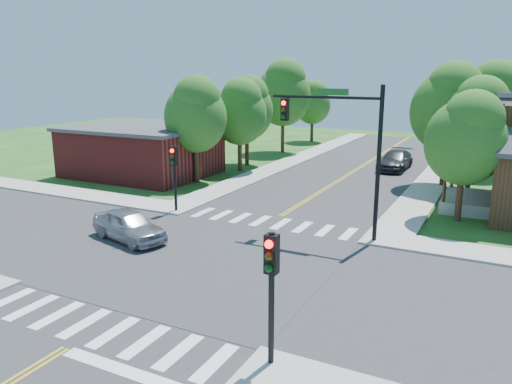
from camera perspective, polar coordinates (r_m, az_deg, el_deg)
The scene contains 25 objects.
ground at distance 21.09m, azimuth -5.63°, elevation -8.01°, with size 100.00×100.00×0.00m, color #224A17.
road_ns at distance 21.08m, azimuth -5.63°, elevation -7.96°, with size 10.00×90.00×0.04m, color #2D2D30.
road_ew at distance 21.08m, azimuth -5.63°, elevation -7.94°, with size 90.00×10.00×0.04m, color #2D2D30.
intersection_patch at distance 21.09m, azimuth -5.63°, elevation -8.01°, with size 10.20×10.20×0.06m, color #2D2D30.
sidewalk_nw at distance 42.45m, azimuth -12.22°, elevation 2.91°, with size 40.00×40.00×0.14m.
crosswalk_north at distance 26.20m, azimuth 1.67°, elevation -3.48°, with size 8.85×2.00×0.01m.
crosswalk_south at distance 16.69m, azimuth -17.52°, elevation -14.57°, with size 8.85×2.00×0.01m.
centerline at distance 21.07m, azimuth -5.64°, elevation -7.89°, with size 0.30×90.00×0.01m.
stop_bar at distance 14.33m, azimuth -14.01°, elevation -19.59°, with size 4.60×0.45×0.09m, color white.
signal_mast_ne at distance 23.24m, azimuth 9.90°, elevation 6.26°, with size 5.30×0.42×7.20m.
signal_pole_se at distance 13.00m, azimuth 1.74°, elevation -9.45°, with size 0.34×0.42×3.80m.
signal_pole_nw at distance 27.86m, azimuth -9.33°, elevation 2.93°, with size 0.34×0.42×3.80m.
building_nw at distance 39.15m, azimuth -12.91°, elevation 4.68°, with size 10.40×8.40×3.73m.
tree_e_a at distance 27.75m, azimuth 22.97°, elevation 5.88°, with size 4.06×3.86×6.91m.
tree_e_b at distance 34.29m, azimuth 23.84°, elevation 7.81°, with size 4.45×4.23×7.56m.
tree_e_c at distance 42.41m, azimuth 25.23°, elevation 9.55°, with size 5.09×4.83×8.65m.
tree_e_d at distance 51.35m, azimuth 25.26°, elevation 9.31°, with size 4.50×4.28×7.65m.
tree_w_a at distance 35.29m, azimuth -6.89°, elevation 8.99°, with size 4.45×4.22×7.56m.
tree_w_b at distance 41.76m, azimuth -0.99°, elevation 9.75°, with size 4.42×4.19×7.51m.
tree_w_c at distance 48.60m, azimuth 3.19°, elevation 11.44°, with size 5.30×5.03×9.00m.
tree_w_d at distance 56.71m, azimuth 6.55°, elevation 10.25°, with size 4.02×3.82×6.84m.
tree_house at distance 35.82m, azimuth 21.29°, elevation 9.19°, with size 4.98×4.73×8.46m.
tree_bldg at distance 39.20m, azimuth -1.83°, elevation 9.32°, with size 4.31×4.10×7.34m.
car_silver at distance 24.07m, azimuth -14.31°, elevation -3.78°, with size 4.57×2.81×1.45m, color #A6A8AD.
car_dgrey at distance 41.63m, azimuth 15.61°, elevation 3.46°, with size 2.19×5.23×1.51m, color #282B2C.
Camera 1 is at (10.67, -16.45, 7.76)m, focal length 35.00 mm.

